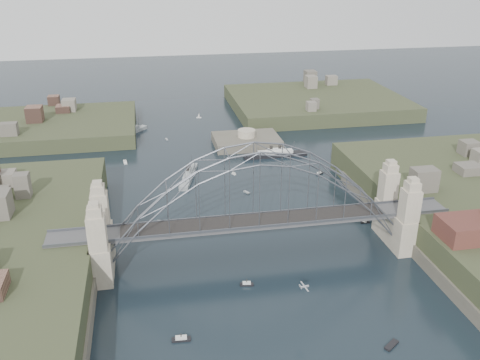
% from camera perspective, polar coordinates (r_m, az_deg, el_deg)
% --- Properties ---
extents(ground, '(500.00, 500.00, 0.00)m').
position_cam_1_polar(ground, '(112.41, 1.71, -8.27)').
color(ground, black).
rests_on(ground, ground).
extents(bridge, '(84.00, 13.80, 24.60)m').
position_cam_1_polar(bridge, '(106.48, 1.79, -2.61)').
color(bridge, '#4B4B4D').
rests_on(bridge, ground).
extents(headland_nw, '(60.00, 45.00, 9.00)m').
position_cam_1_polar(headland_nw, '(200.23, -20.01, 4.92)').
color(headland_nw, '#343B21').
rests_on(headland_nw, ground).
extents(headland_ne, '(70.00, 55.00, 9.50)m').
position_cam_1_polar(headland_ne, '(223.18, 8.37, 7.95)').
color(headland_ne, '#343B21').
rests_on(headland_ne, ground).
extents(fort_island, '(22.00, 16.00, 9.40)m').
position_cam_1_polar(fort_island, '(176.95, 0.72, 3.75)').
color(fort_island, '#524D41').
rests_on(fort_island, ground).
extents(naval_cruiser_near, '(7.04, 18.27, 5.48)m').
position_cam_1_polar(naval_cruiser_near, '(150.40, -5.66, 0.49)').
color(naval_cruiser_near, '#9AA1A2').
rests_on(naval_cruiser_near, ground).
extents(naval_cruiser_far, '(12.49, 13.74, 5.51)m').
position_cam_1_polar(naval_cruiser_far, '(191.96, -12.00, 5.19)').
color(naval_cruiser_far, '#9AA1A2').
rests_on(naval_cruiser_far, ground).
extents(ocean_liner, '(20.61, 3.30, 5.04)m').
position_cam_1_polar(ocean_liner, '(166.62, 3.89, 2.84)').
color(ocean_liner, black).
rests_on(ocean_liner, ground).
extents(aeroplane, '(1.67, 3.08, 0.45)m').
position_cam_1_polar(aeroplane, '(90.44, 7.00, -11.54)').
color(aeroplane, '#B6B8BE').
extents(small_boat_a, '(0.86, 2.27, 0.45)m').
position_cam_1_polar(small_boat_a, '(126.42, -8.90, -4.67)').
color(small_boat_a, white).
rests_on(small_boat_a, ground).
extents(small_boat_b, '(1.55, 2.08, 0.45)m').
position_cam_1_polar(small_boat_b, '(140.65, 0.73, -1.37)').
color(small_boat_b, white).
rests_on(small_boat_b, ground).
extents(small_boat_c, '(2.74, 1.28, 1.43)m').
position_cam_1_polar(small_boat_c, '(102.97, 0.74, -11.35)').
color(small_boat_c, white).
rests_on(small_boat_c, ground).
extents(small_boat_d, '(2.55, 1.99, 1.43)m').
position_cam_1_polar(small_boat_d, '(154.38, 8.71, 0.72)').
color(small_boat_d, white).
rests_on(small_boat_d, ground).
extents(small_boat_e, '(1.31, 3.12, 1.43)m').
position_cam_1_polar(small_boat_e, '(165.12, -12.49, 1.94)').
color(small_boat_e, white).
rests_on(small_boat_e, ground).
extents(small_boat_f, '(1.23, 1.57, 1.43)m').
position_cam_1_polar(small_boat_f, '(152.43, -0.69, 0.71)').
color(small_boat_f, white).
rests_on(small_boat_f, ground).
extents(small_boat_g, '(3.12, 2.64, 0.45)m').
position_cam_1_polar(small_boat_g, '(92.88, 16.29, -17.01)').
color(small_boat_g, white).
rests_on(small_boat_g, ground).
extents(small_boat_h, '(0.94, 1.97, 0.45)m').
position_cam_1_polar(small_boat_h, '(183.84, -8.07, 4.44)').
color(small_boat_h, white).
rests_on(small_boat_h, ground).
extents(small_boat_i, '(2.19, 1.15, 2.38)m').
position_cam_1_polar(small_boat_i, '(128.38, 13.60, -4.23)').
color(small_boat_i, white).
rests_on(small_boat_i, ground).
extents(small_boat_j, '(3.23, 1.24, 1.43)m').
position_cam_1_polar(small_boat_j, '(90.96, -6.47, -16.94)').
color(small_boat_j, white).
rests_on(small_boat_j, ground).
extents(small_boat_k, '(1.97, 1.28, 2.38)m').
position_cam_1_polar(small_boat_k, '(207.90, -4.53, 7.05)').
color(small_boat_k, white).
rests_on(small_boat_k, ground).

